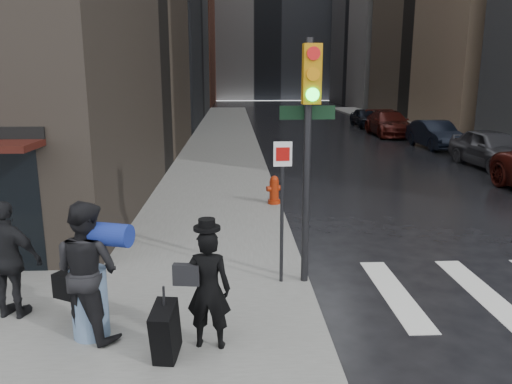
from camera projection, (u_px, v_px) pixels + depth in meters
ground at (196, 324)px, 7.88m from camera, size 140.00×140.00×0.00m
sidewalk_left at (224, 132)px, 34.12m from camera, size 4.00×50.00×0.15m
sidewalk_right at (418, 131)px, 34.72m from camera, size 3.00×50.00×0.15m
bldg_left_far at (127, 3)px, 64.64m from camera, size 22.00×20.00×26.00m
bldg_right_far at (434, 4)px, 62.58m from camera, size 22.00×20.00×25.00m
man_overcoat at (200, 296)px, 6.73m from camera, size 1.07×0.91×1.88m
man_jeans at (87, 270)px, 7.03m from camera, size 1.36×1.25×2.02m
man_greycoat at (9, 260)px, 7.63m from camera, size 1.16×0.66×1.86m
traffic_light at (307, 131)px, 8.47m from camera, size 1.07×0.49×4.30m
fire_hydrant at (274, 191)px, 14.62m from camera, size 0.48×0.37×0.83m
parked_car_1 at (492, 149)px, 21.10m from camera, size 2.14×4.85×1.62m
parked_car_2 at (435, 135)px, 26.73m from camera, size 1.74×4.52×1.47m
parked_car_3 at (389, 123)px, 32.31m from camera, size 2.34×5.51×1.59m
parked_car_4 at (365, 118)px, 37.95m from camera, size 1.71×4.09×1.38m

